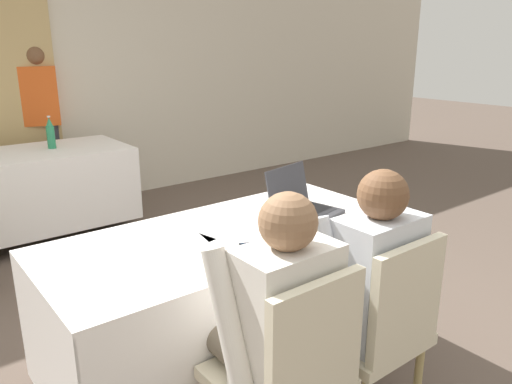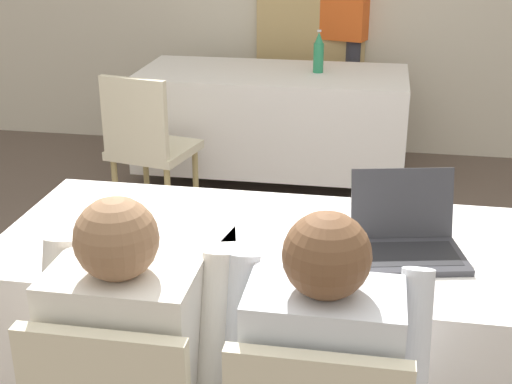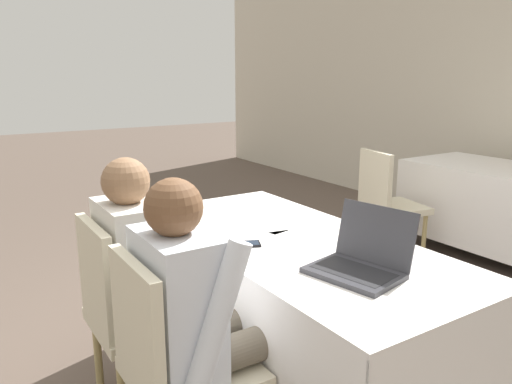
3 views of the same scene
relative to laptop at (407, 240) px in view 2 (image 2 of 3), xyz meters
name	(u,v)px [view 2 (image 2 of 3)]	position (x,y,z in m)	size (l,w,h in m)	color
conference_table_near	(267,286)	(-0.45, 0.03, -0.22)	(1.77, 0.82, 0.74)	white
conference_table_far	(272,98)	(-0.82, 2.54, -0.22)	(1.77, 0.82, 0.74)	white
laptop	(407,240)	(0.00, 0.00, 0.00)	(0.39, 0.35, 0.24)	#333338
cell_phone	(238,269)	(-0.50, -0.20, -0.04)	(0.12, 0.15, 0.01)	black
paper_beside_laptop	(258,238)	(-0.48, 0.03, -0.05)	(0.26, 0.33, 0.00)	white
paper_centre_table	(205,223)	(-0.68, 0.11, -0.05)	(0.27, 0.33, 0.00)	white
paper_left_edge	(377,226)	(-0.10, 0.19, -0.05)	(0.21, 0.30, 0.00)	white
water_bottle	(319,53)	(-0.52, 2.57, 0.08)	(0.07, 0.07, 0.28)	#288456
chair_far_spare	(147,142)	(-1.42, 1.70, -0.30)	(0.52, 0.52, 0.89)	tan
person_checkered_shirt	(138,365)	(-0.70, -0.59, -0.14)	(0.50, 0.52, 1.15)	#665B4C
person_red_shirt	(344,30)	(-0.40, 3.25, 0.12)	(0.38, 0.29, 1.59)	#33333D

